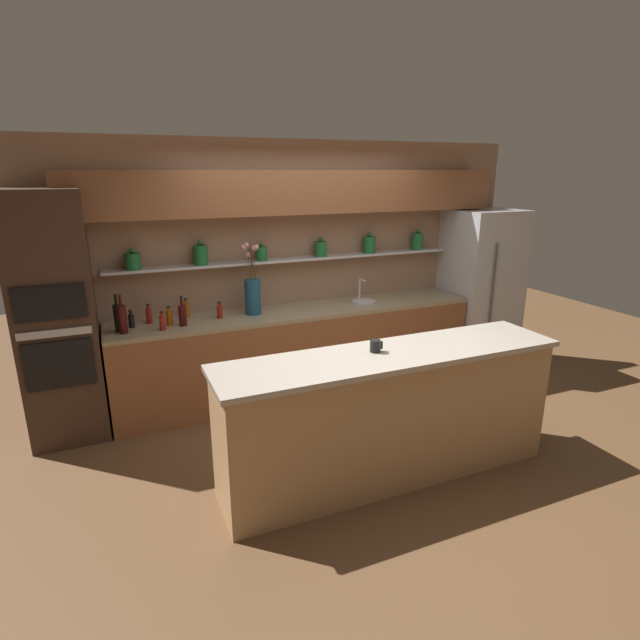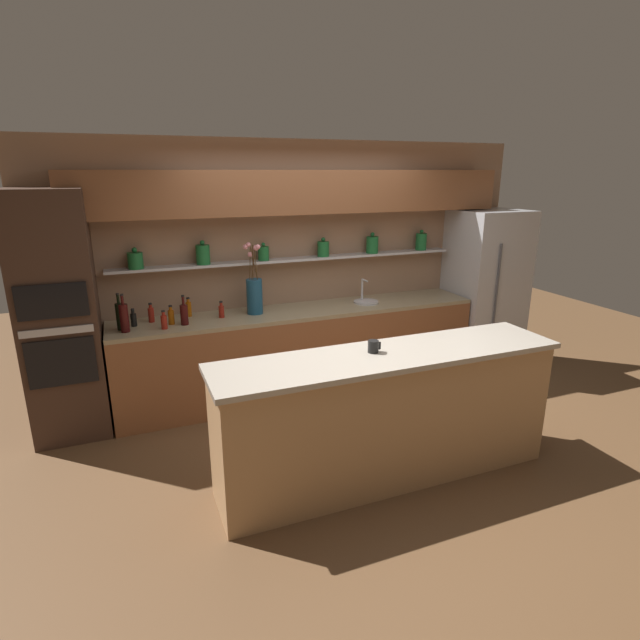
# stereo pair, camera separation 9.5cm
# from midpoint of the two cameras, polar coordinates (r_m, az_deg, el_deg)

# --- Properties ---
(ground_plane) EXTENTS (12.00, 12.00, 0.00)m
(ground_plane) POSITION_cam_midpoint_polar(r_m,az_deg,el_deg) (4.48, 3.99, -14.15)
(ground_plane) COLOR brown
(back_wall_unit) EXTENTS (5.20, 0.44, 2.60)m
(back_wall_unit) POSITION_cam_midpoint_polar(r_m,az_deg,el_deg) (5.30, -3.30, 8.61)
(back_wall_unit) COLOR #937056
(back_wall_unit) RESTS_ON ground_plane
(back_counter_unit) EXTENTS (3.77, 0.62, 0.92)m
(back_counter_unit) POSITION_cam_midpoint_polar(r_m,az_deg,el_deg) (5.28, -2.79, -3.64)
(back_counter_unit) COLOR brown
(back_counter_unit) RESTS_ON ground_plane
(island_counter) EXTENTS (2.66, 0.61, 1.02)m
(island_counter) POSITION_cam_midpoint_polar(r_m,az_deg,el_deg) (3.88, 7.21, -10.72)
(island_counter) COLOR tan
(island_counter) RESTS_ON ground_plane
(refrigerator) EXTENTS (0.77, 0.73, 1.87)m
(refrigerator) POSITION_cam_midpoint_polar(r_m,az_deg,el_deg) (6.25, 17.39, 3.37)
(refrigerator) COLOR #B7B7BC
(refrigerator) RESTS_ON ground_plane
(oven_tower) EXTENTS (0.62, 0.64, 2.16)m
(oven_tower) POSITION_cam_midpoint_polar(r_m,az_deg,el_deg) (4.82, -28.35, 0.08)
(oven_tower) COLOR #3D281E
(oven_tower) RESTS_ON ground_plane
(flower_vase) EXTENTS (0.17, 0.17, 0.71)m
(flower_vase) POSITION_cam_midpoint_polar(r_m,az_deg,el_deg) (4.98, -8.25, 3.01)
(flower_vase) COLOR navy
(flower_vase) RESTS_ON back_counter_unit
(sink_fixture) EXTENTS (0.27, 0.27, 0.25)m
(sink_fixture) POSITION_cam_midpoint_polar(r_m,az_deg,el_deg) (5.43, 4.46, 2.29)
(sink_fixture) COLOR #B7B7BC
(sink_fixture) RESTS_ON back_counter_unit
(bottle_wine_0) EXTENTS (0.07, 0.07, 0.34)m
(bottle_wine_0) POSITION_cam_midpoint_polar(r_m,az_deg,el_deg) (4.77, -22.64, 0.30)
(bottle_wine_0) COLOR black
(bottle_wine_0) RESTS_ON back_counter_unit
(bottle_sauce_1) EXTENTS (0.05, 0.05, 0.19)m
(bottle_sauce_1) POSITION_cam_midpoint_polar(r_m,az_deg,el_deg) (4.94, -19.49, 0.51)
(bottle_sauce_1) COLOR maroon
(bottle_sauce_1) RESTS_ON back_counter_unit
(bottle_sauce_2) EXTENTS (0.06, 0.06, 0.18)m
(bottle_sauce_2) POSITION_cam_midpoint_polar(r_m,az_deg,el_deg) (4.82, -17.37, 0.29)
(bottle_sauce_2) COLOR #9E4C0A
(bottle_sauce_2) RESTS_ON back_counter_unit
(bottle_sauce_3) EXTENTS (0.05, 0.05, 0.16)m
(bottle_sauce_3) POSITION_cam_midpoint_polar(r_m,az_deg,el_deg) (4.93, -11.93, 0.97)
(bottle_sauce_3) COLOR maroon
(bottle_sauce_3) RESTS_ON back_counter_unit
(bottle_sauce_4) EXTENTS (0.05, 0.05, 0.17)m
(bottle_sauce_4) POSITION_cam_midpoint_polar(r_m,az_deg,el_deg) (4.86, -21.28, -0.03)
(bottle_sauce_4) COLOR black
(bottle_sauce_4) RESTS_ON back_counter_unit
(bottle_sauce_5) EXTENTS (0.05, 0.05, 0.19)m
(bottle_sauce_5) POSITION_cam_midpoint_polar(r_m,az_deg,el_deg) (5.03, -15.54, 1.19)
(bottle_sauce_5) COLOR #9E4C0A
(bottle_sauce_5) RESTS_ON back_counter_unit
(bottle_wine_6) EXTENTS (0.08, 0.08, 0.35)m
(bottle_wine_6) POSITION_cam_midpoint_polar(r_m,az_deg,el_deg) (4.70, -22.20, 0.13)
(bottle_wine_6) COLOR #380C0C
(bottle_wine_6) RESTS_ON back_counter_unit
(bottle_wine_7) EXTENTS (0.07, 0.07, 0.28)m
(bottle_wine_7) POSITION_cam_midpoint_polar(r_m,az_deg,el_deg) (4.76, -15.99, 0.56)
(bottle_wine_7) COLOR #380C0C
(bottle_wine_7) RESTS_ON back_counter_unit
(bottle_sauce_8) EXTENTS (0.05, 0.05, 0.17)m
(bottle_sauce_8) POSITION_cam_midpoint_polar(r_m,az_deg,el_deg) (4.69, -18.11, -0.26)
(bottle_sauce_8) COLOR maroon
(bottle_sauce_8) RESTS_ON back_counter_unit
(coffee_mug) EXTENTS (0.10, 0.08, 0.09)m
(coffee_mug) POSITION_cam_midpoint_polar(r_m,az_deg,el_deg) (3.66, 5.61, -2.98)
(coffee_mug) COLOR black
(coffee_mug) RESTS_ON island_counter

